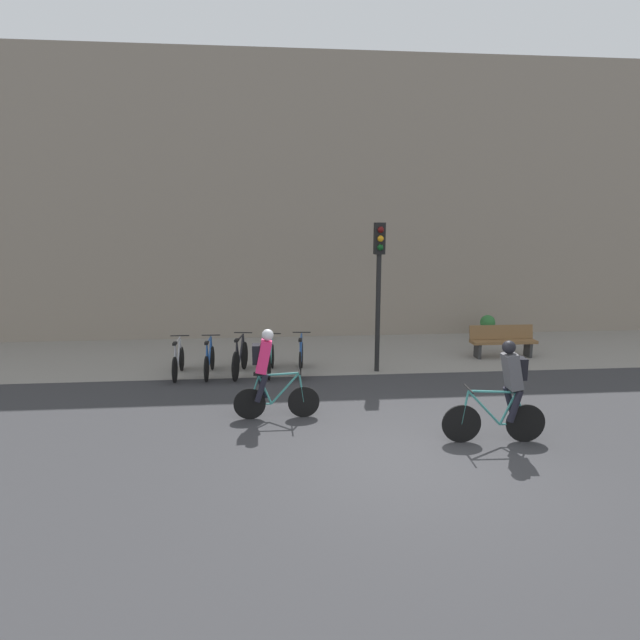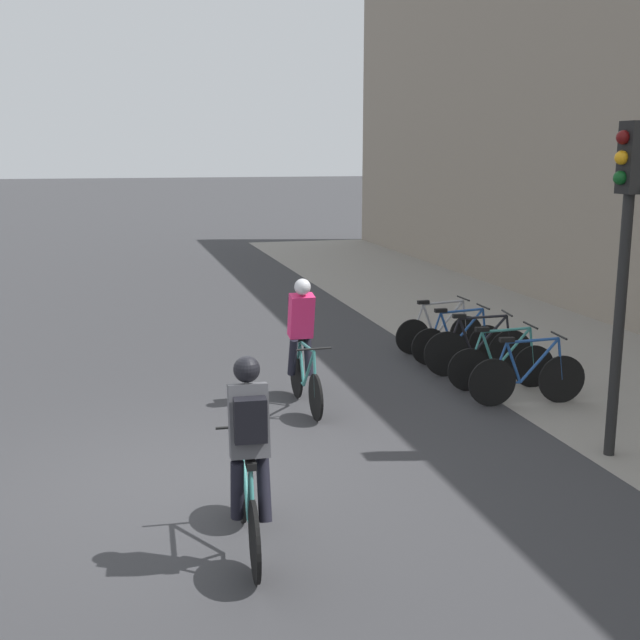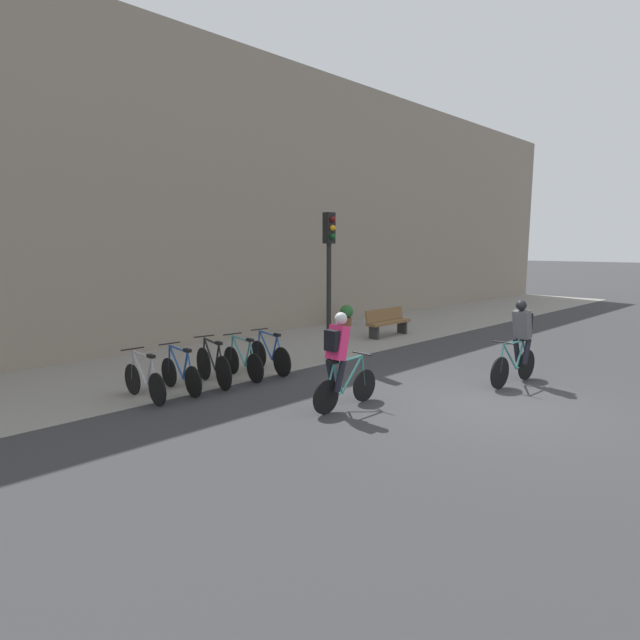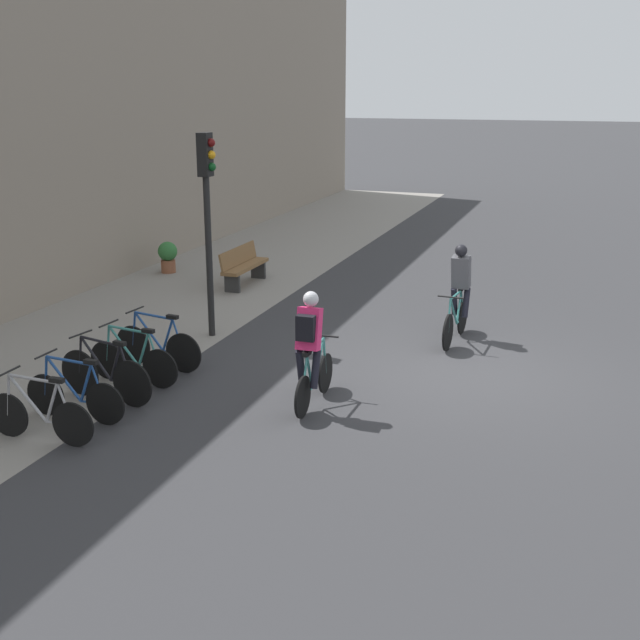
# 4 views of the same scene
# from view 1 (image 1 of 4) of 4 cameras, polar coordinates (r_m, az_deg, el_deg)

# --- Properties ---
(ground) EXTENTS (200.00, 200.00, 0.00)m
(ground) POSITION_cam_1_polar(r_m,az_deg,el_deg) (8.35, 9.90, -15.19)
(ground) COLOR #333335
(kerb_strip) EXTENTS (44.00, 4.50, 0.01)m
(kerb_strip) POSITION_cam_1_polar(r_m,az_deg,el_deg) (14.59, 3.08, -3.71)
(kerb_strip) COLOR gray
(kerb_strip) RESTS_ON ground
(building_facade) EXTENTS (44.00, 0.60, 8.91)m
(building_facade) POSITION_cam_1_polar(r_m,az_deg,el_deg) (16.69, 1.96, 13.50)
(building_facade) COLOR gray
(building_facade) RESTS_ON ground
(cyclist_pink) EXTENTS (1.64, 0.46, 1.74)m
(cyclist_pink) POSITION_cam_1_polar(r_m,az_deg,el_deg) (9.47, -6.09, -5.79)
(cyclist_pink) COLOR black
(cyclist_pink) RESTS_ON ground
(cyclist_grey) EXTENTS (1.76, 0.46, 1.77)m
(cyclist_grey) POSITION_cam_1_polar(r_m,az_deg,el_deg) (8.97, 20.56, -7.38)
(cyclist_grey) COLOR black
(cyclist_grey) RESTS_ON ground
(parked_bike_0) EXTENTS (0.46, 1.61, 0.94)m
(parked_bike_0) POSITION_cam_1_polar(r_m,az_deg,el_deg) (12.70, -15.91, -4.54)
(parked_bike_0) COLOR black
(parked_bike_0) RESTS_ON ground
(parked_bike_1) EXTENTS (0.46, 1.60, 0.94)m
(parked_bike_1) POSITION_cam_1_polar(r_m,az_deg,el_deg) (12.58, -12.53, -4.53)
(parked_bike_1) COLOR black
(parked_bike_1) RESTS_ON ground
(parked_bike_2) EXTENTS (0.46, 1.70, 0.99)m
(parked_bike_2) POSITION_cam_1_polar(r_m,az_deg,el_deg) (12.49, -9.11, -4.36)
(parked_bike_2) COLOR black
(parked_bike_2) RESTS_ON ground
(parked_bike_3) EXTENTS (0.46, 1.62, 0.95)m
(parked_bike_3) POSITION_cam_1_polar(r_m,az_deg,el_deg) (12.47, -5.65, -4.43)
(parked_bike_3) COLOR black
(parked_bike_3) RESTS_ON ground
(parked_bike_4) EXTENTS (0.46, 1.66, 0.97)m
(parked_bike_4) POSITION_cam_1_polar(r_m,az_deg,el_deg) (12.48, -2.19, -4.31)
(parked_bike_4) COLOR black
(parked_bike_4) RESTS_ON ground
(traffic_light_pole) EXTENTS (0.26, 0.30, 3.71)m
(traffic_light_pole) POSITION_cam_1_polar(r_m,az_deg,el_deg) (12.33, 6.75, 5.68)
(traffic_light_pole) COLOR black
(traffic_light_pole) RESTS_ON ground
(bench) EXTENTS (1.84, 0.44, 0.89)m
(bench) POSITION_cam_1_polar(r_m,az_deg,el_deg) (14.89, 20.15, -2.21)
(bench) COLOR brown
(bench) RESTS_ON ground
(potted_plant) EXTENTS (0.48, 0.48, 0.78)m
(potted_plant) POSITION_cam_1_polar(r_m,az_deg,el_deg) (17.19, 18.59, -0.59)
(potted_plant) COLOR brown
(potted_plant) RESTS_ON ground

